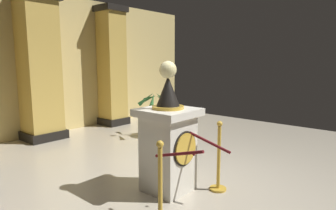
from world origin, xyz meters
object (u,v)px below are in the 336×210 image
Objects in this scene: pedestal_clock at (168,141)px; potted_palm_right at (155,123)px; stanchion_near at (160,201)px; stanchion_far at (219,166)px.

potted_palm_right is at bearing 46.77° from pedestal_clock.
stanchion_far is (1.31, 0.07, -0.00)m from stanchion_near.
pedestal_clock is at bearing 130.59° from stanchion_far.
pedestal_clock is 1.80× the size of stanchion_near.
potted_palm_right reaches higher than stanchion_near.
stanchion_near is (-0.84, -0.61, -0.37)m from pedestal_clock.
pedestal_clock is 0.81m from stanchion_far.
potted_palm_right is (2.94, 2.84, -0.04)m from stanchion_near.
stanchion_far is 0.90× the size of potted_palm_right.
stanchion_near is 0.91× the size of potted_palm_right.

